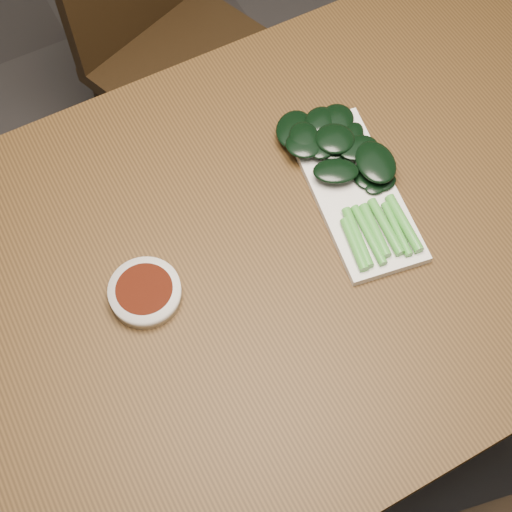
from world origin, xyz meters
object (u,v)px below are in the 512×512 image
(chair_far, at_px, (172,37))
(sauce_bowl, at_px, (145,292))
(table, at_px, (274,267))
(gai_lan, at_px, (341,158))
(serving_plate, at_px, (354,192))

(chair_far, xyz_separation_m, sauce_bowl, (-0.34, -0.70, 0.28))
(table, bearing_deg, chair_far, 79.46)
(chair_far, distance_m, gai_lan, 0.70)
(table, distance_m, gai_lan, 0.20)
(sauce_bowl, distance_m, gai_lan, 0.37)
(table, height_order, gai_lan, gai_lan)
(serving_plate, bearing_deg, sauce_bowl, -178.88)
(table, xyz_separation_m, serving_plate, (0.15, 0.02, 0.08))
(table, relative_size, gai_lan, 4.20)
(table, bearing_deg, sauce_bowl, 175.82)
(serving_plate, bearing_deg, chair_far, 91.80)
(table, distance_m, chair_far, 0.75)
(table, relative_size, sauce_bowl, 13.36)
(chair_far, relative_size, serving_plate, 2.80)
(sauce_bowl, bearing_deg, gai_lan, 9.49)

